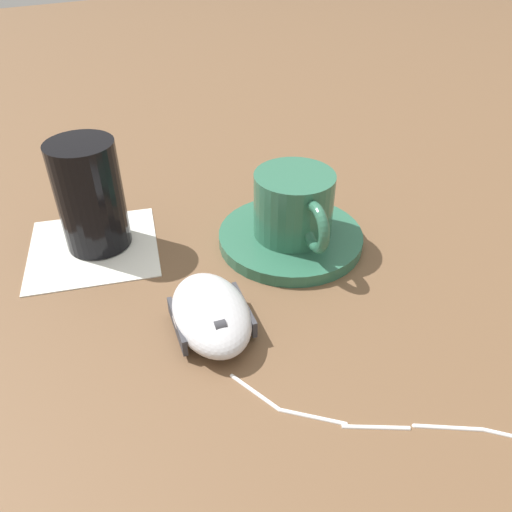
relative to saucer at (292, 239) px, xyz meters
The scene contains 7 objects.
ground_plane 0.07m from the saucer, 91.99° to the right, with size 3.00×3.00×0.00m, color brown.
saucer is the anchor object (origin of this frame).
coffee_cup 0.04m from the saucer, 15.42° to the left, with size 0.11×0.08×0.07m.
computer_mouse 0.15m from the saucer, 61.85° to the right, with size 0.11×0.08×0.03m.
mouse_cable 0.22m from the saucer, 17.76° to the right, with size 0.17×0.16×0.00m.
napkin_under_glass 0.21m from the saucer, 118.71° to the right, with size 0.13×0.13×0.00m, color silver.
drinking_glass 0.21m from the saucer, 120.91° to the right, with size 0.06×0.06×0.11m, color black.
Camera 1 is at (0.35, -0.18, 0.30)m, focal length 35.00 mm.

